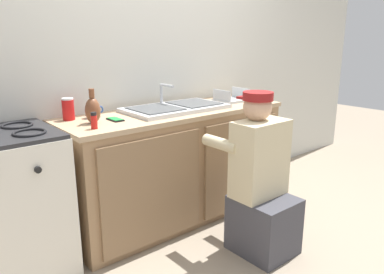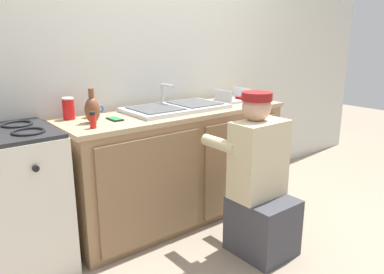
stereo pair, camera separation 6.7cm
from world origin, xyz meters
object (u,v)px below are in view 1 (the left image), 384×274
object	(u,v)px
spice_bottle_red	(94,121)
coffee_mug	(93,111)
soda_cup_red	(68,109)
dish_rack_tray	(231,99)
stove_range	(7,207)
vase_decorative	(93,110)
cell_phone	(115,119)
sink_double_basin	(175,107)
plumber_person	(261,187)

from	to	relation	value
spice_bottle_red	coffee_mug	world-z (taller)	spice_bottle_red
soda_cup_red	dish_rack_tray	bearing A→B (deg)	-7.23
stove_range	soda_cup_red	distance (m)	0.74
vase_decorative	coffee_mug	world-z (taller)	vase_decorative
dish_rack_tray	cell_phone	distance (m)	1.17
stove_range	coffee_mug	world-z (taller)	coffee_mug
dish_rack_tray	coffee_mug	world-z (taller)	dish_rack_tray
vase_decorative	sink_double_basin	bearing A→B (deg)	2.11
plumber_person	dish_rack_tray	bearing A→B (deg)	57.41
spice_bottle_red	stove_range	bearing A→B (deg)	161.91
stove_range	spice_bottle_red	size ratio (longest dim) A/B	8.85
plumber_person	vase_decorative	xyz separation A→B (m)	(-0.82, 0.76, 0.52)
vase_decorative	soda_cup_red	bearing A→B (deg)	111.98
sink_double_basin	coffee_mug	size ratio (longest dim) A/B	6.35
cell_phone	spice_bottle_red	xyz separation A→B (m)	(-0.22, -0.14, 0.04)
sink_double_basin	vase_decorative	xyz separation A→B (m)	(-0.70, -0.03, 0.07)
cell_phone	dish_rack_tray	bearing A→B (deg)	1.72
sink_double_basin	stove_range	xyz separation A→B (m)	(-1.28, -0.00, -0.45)
sink_double_basin	vase_decorative	size ratio (longest dim) A/B	3.48
sink_double_basin	cell_phone	distance (m)	0.55
vase_decorative	coffee_mug	distance (m)	0.19
sink_double_basin	spice_bottle_red	size ratio (longest dim) A/B	7.62
stove_range	vase_decorative	distance (m)	0.78
plumber_person	coffee_mug	world-z (taller)	plumber_person
cell_phone	spice_bottle_red	distance (m)	0.26
stove_range	coffee_mug	size ratio (longest dim) A/B	7.37
plumber_person	soda_cup_red	distance (m)	1.42
dish_rack_tray	soda_cup_red	distance (m)	1.42
dish_rack_tray	cell_phone	xyz separation A→B (m)	(-1.17, -0.04, -0.02)
stove_range	spice_bottle_red	bearing A→B (deg)	-18.09
cell_phone	plumber_person	bearing A→B (deg)	-48.42
sink_double_basin	dish_rack_tray	world-z (taller)	sink_double_basin
soda_cup_red	stove_range	bearing A→B (deg)	-159.90
stove_range	coffee_mug	bearing A→B (deg)	12.22
dish_rack_tray	soda_cup_red	size ratio (longest dim) A/B	1.84
dish_rack_tray	coffee_mug	bearing A→B (deg)	173.65
sink_double_basin	vase_decorative	distance (m)	0.71
dish_rack_tray	soda_cup_red	bearing A→B (deg)	172.77
soda_cup_red	vase_decorative	world-z (taller)	vase_decorative
vase_decorative	coffee_mug	bearing A→B (deg)	65.31
sink_double_basin	coffee_mug	world-z (taller)	sink_double_basin
stove_range	dish_rack_tray	size ratio (longest dim) A/B	3.32
plumber_person	spice_bottle_red	distance (m)	1.18
spice_bottle_red	coffee_mug	distance (m)	0.34
vase_decorative	cell_phone	size ratio (longest dim) A/B	1.64
coffee_mug	stove_range	bearing A→B (deg)	-167.78
plumber_person	coffee_mug	xyz separation A→B (m)	(-0.75, 0.93, 0.48)
sink_double_basin	dish_rack_tray	bearing A→B (deg)	0.12
soda_cup_red	coffee_mug	xyz separation A→B (m)	(0.16, -0.04, -0.03)
cell_phone	vase_decorative	bearing A→B (deg)	177.11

